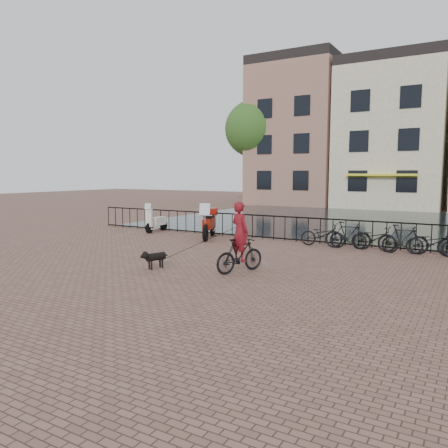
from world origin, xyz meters
The scene contains 15 objects.
ground centered at (0.00, 0.00, 0.00)m, with size 100.00×100.00×0.00m, color brown.
canal_water centered at (0.00, 17.30, 0.00)m, with size 20.00×20.00×0.00m, color black.
railing centered at (0.00, 8.00, 0.50)m, with size 20.00×0.05×1.02m.
canal_house_left centered at (-7.50, 30.00, 6.40)m, with size 7.50×9.00×12.80m.
canal_house_mid centered at (0.50, 30.00, 5.90)m, with size 8.00×9.50×11.80m.
tree_far_left centered at (-11.00, 27.00, 6.73)m, with size 5.04×5.04×9.27m.
cyclist centered at (1.14, 1.94, 0.89)m, with size 1.11×1.76×2.34m.
dog centered at (-1.22, 1.13, 0.28)m, with size 0.51×0.87×0.56m.
motorcycle centered at (-3.05, 6.96, 0.80)m, with size 1.34×2.29×1.61m.
scooter centered at (-6.36, 7.51, 0.72)m, with size 0.58×1.58×1.44m.
parked_bike_0 centered at (1.80, 7.40, 0.45)m, with size 0.60×1.72×0.90m, color black.
parked_bike_1 centered at (2.75, 7.40, 0.50)m, with size 0.47×1.66×1.00m, color black.
parked_bike_2 centered at (3.70, 7.40, 0.45)m, with size 0.60×1.72×0.90m, color black.
parked_bike_3 centered at (4.65, 7.40, 0.50)m, with size 0.47×1.66×1.00m, color black.
parked_bike_4 centered at (5.60, 7.40, 0.45)m, with size 0.60×1.72×0.90m, color black.
Camera 1 is at (6.85, -8.72, 2.78)m, focal length 35.00 mm.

